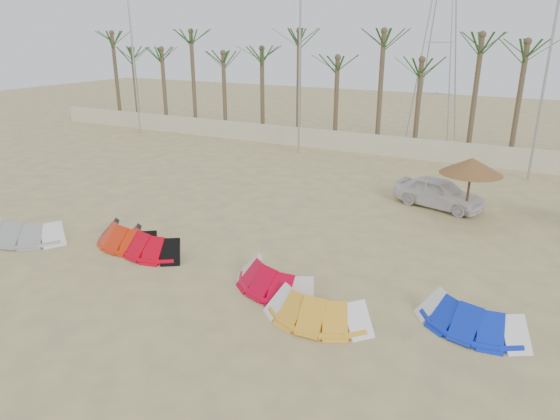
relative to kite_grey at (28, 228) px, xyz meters
The scene contains 15 objects.
ground 9.07m from the kite_grey, 10.99° to the right, with size 120.00×120.00×0.00m, color tan.
boundary_wall 22.14m from the kite_grey, 66.32° to the left, with size 60.00×0.30×1.30m, color beige.
palm_line 24.53m from the kite_grey, 66.30° to the left, with size 52.00×4.00×7.70m.
lamp_a 22.03m from the kite_grey, 121.21° to the left, with size 1.25×0.14×11.00m.
lamp_b 19.26m from the kite_grey, 80.90° to the left, with size 1.25×0.14×11.00m.
lamp_c 25.48m from the kite_grey, 47.19° to the left, with size 1.25×0.14×11.00m.
pylon 28.08m from the kite_grey, 69.37° to the left, with size 3.00×3.00×14.00m, color #A5A8AD, non-canonical shape.
kite_grey is the anchor object (origin of this frame).
kite_red_left 4.26m from the kite_grey, 19.83° to the left, with size 3.16×1.82×0.90m.
kite_red_mid 5.36m from the kite_grey, 14.54° to the left, with size 3.21×1.93×0.90m.
kite_red_right 10.57m from the kite_grey, ahead, with size 3.44×2.29×0.90m.
kite_orange 12.47m from the kite_grey, ahead, with size 3.10×1.64×0.90m.
kite_blue 16.36m from the kite_grey, ahead, with size 3.21×2.05×0.90m.
parasol_left 18.20m from the kite_grey, 35.27° to the left, with size 2.63×2.63×2.67m.
car 17.56m from the kite_grey, 40.13° to the left, with size 1.64×4.07×1.39m, color white.
Camera 1 is at (8.30, -9.66, 7.60)m, focal length 32.00 mm.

